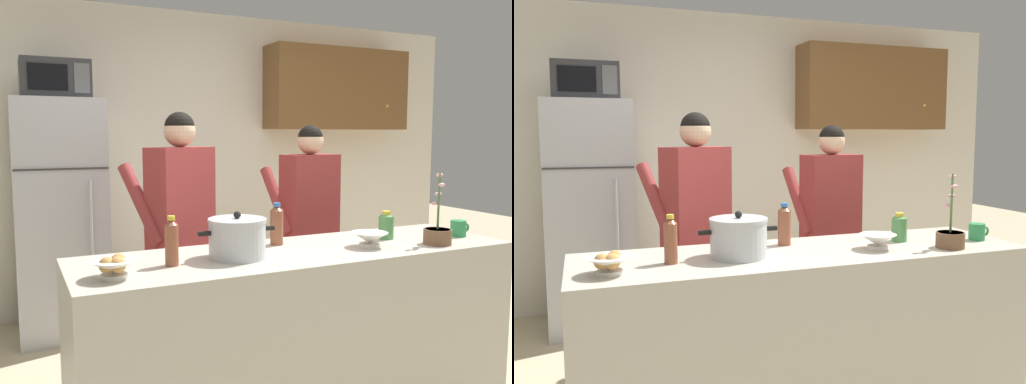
# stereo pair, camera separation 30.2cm
# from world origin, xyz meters

# --- Properties ---
(back_wall_unit) EXTENTS (6.00, 0.48, 2.60)m
(back_wall_unit) POSITION_xyz_m (0.28, 2.26, 1.41)
(back_wall_unit) COLOR silver
(back_wall_unit) RESTS_ON ground
(kitchen_island) EXTENTS (2.35, 0.68, 0.92)m
(kitchen_island) POSITION_xyz_m (0.00, 0.00, 0.46)
(kitchen_island) COLOR #BCB7A8
(kitchen_island) RESTS_ON ground
(refrigerator) EXTENTS (0.64, 0.68, 1.78)m
(refrigerator) POSITION_xyz_m (-1.03, 1.85, 0.89)
(refrigerator) COLOR #B7BABF
(refrigerator) RESTS_ON ground
(microwave) EXTENTS (0.48, 0.37, 0.28)m
(microwave) POSITION_xyz_m (-1.03, 1.83, 1.92)
(microwave) COLOR #2D2D30
(microwave) RESTS_ON refrigerator
(person_near_pot) EXTENTS (0.62, 0.57, 1.66)m
(person_near_pot) POSITION_xyz_m (-0.41, 0.78, 1.03)
(person_near_pot) COLOR black
(person_near_pot) RESTS_ON ground
(person_by_sink) EXTENTS (0.53, 0.46, 1.58)m
(person_by_sink) POSITION_xyz_m (0.57, 0.87, 0.98)
(person_by_sink) COLOR black
(person_by_sink) RESTS_ON ground
(cooking_pot) EXTENTS (0.40, 0.29, 0.23)m
(cooking_pot) POSITION_xyz_m (-0.37, -0.02, 1.02)
(cooking_pot) COLOR silver
(cooking_pot) RESTS_ON kitchen_island
(coffee_mug) EXTENTS (0.13, 0.09, 0.10)m
(coffee_mug) POSITION_xyz_m (1.03, -0.07, 0.97)
(coffee_mug) COLOR #2D8C4C
(coffee_mug) RESTS_ON kitchen_island
(bread_bowl) EXTENTS (0.20, 0.20, 0.10)m
(bread_bowl) POSITION_xyz_m (-0.98, -0.14, 0.97)
(bread_bowl) COLOR white
(bread_bowl) RESTS_ON kitchen_island
(empty_bowl) EXTENTS (0.20, 0.20, 0.08)m
(empty_bowl) POSITION_xyz_m (0.37, -0.09, 0.97)
(empty_bowl) COLOR white
(empty_bowl) RESTS_ON kitchen_island
(bottle_near_edge) EXTENTS (0.06, 0.06, 0.23)m
(bottle_near_edge) POSITION_xyz_m (-0.70, -0.03, 1.03)
(bottle_near_edge) COLOR brown
(bottle_near_edge) RESTS_ON kitchen_island
(bottle_mid_counter) EXTENTS (0.09, 0.09, 0.16)m
(bottle_mid_counter) POSITION_xyz_m (0.60, 0.05, 1.00)
(bottle_mid_counter) COLOR #4C8C4C
(bottle_mid_counter) RESTS_ON kitchen_island
(bottle_far_corner) EXTENTS (0.07, 0.07, 0.23)m
(bottle_far_corner) POSITION_xyz_m (-0.05, 0.17, 1.03)
(bottle_far_corner) COLOR brown
(bottle_far_corner) RESTS_ON kitchen_island
(potted_orchid) EXTENTS (0.15, 0.15, 0.40)m
(potted_orchid) POSITION_xyz_m (0.75, -0.20, 0.98)
(potted_orchid) COLOR brown
(potted_orchid) RESTS_ON kitchen_island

